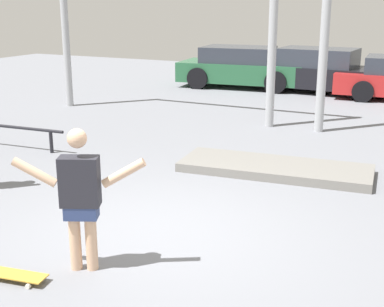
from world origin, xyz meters
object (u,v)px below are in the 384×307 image
at_px(skateboard, 12,274).
at_px(parked_car_green, 242,67).
at_px(manual_pad, 275,168).
at_px(parked_car_black, 321,71).
at_px(skateboarder, 80,194).

bearing_deg(skateboard, parked_car_green, 91.57).
relative_size(manual_pad, parked_car_black, 0.74).
bearing_deg(skateboarder, parked_car_black, 67.30).
relative_size(skateboarder, parked_car_green, 0.36).
distance_m(parked_car_green, parked_car_black, 2.67).
xyz_separation_m(skateboard, manual_pad, (1.37, 4.80, 0.01)).
bearing_deg(skateboarder, manual_pad, 54.28).
height_order(skateboarder, parked_car_green, skateboarder).
distance_m(manual_pad, parked_car_black, 8.87).
xyz_separation_m(skateboarder, skateboard, (-0.54, -0.54, -0.81)).
relative_size(parked_car_green, parked_car_black, 1.00).
height_order(skateboarder, skateboard, skateboarder).
relative_size(skateboarder, skateboard, 1.99).
relative_size(skateboarder, manual_pad, 0.49).
xyz_separation_m(manual_pad, parked_car_black, (-1.27, 8.75, 0.60)).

